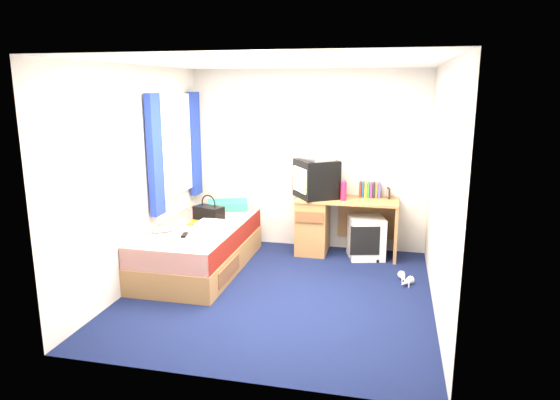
% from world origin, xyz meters
% --- Properties ---
extents(ground, '(3.40, 3.40, 0.00)m').
position_xyz_m(ground, '(0.00, 0.00, 0.00)').
color(ground, '#0C1438').
rests_on(ground, ground).
extents(room_shell, '(3.40, 3.40, 3.40)m').
position_xyz_m(room_shell, '(0.00, 0.00, 1.45)').
color(room_shell, white).
rests_on(room_shell, ground).
extents(bed, '(1.01, 2.00, 0.54)m').
position_xyz_m(bed, '(-1.10, 0.50, 0.27)').
color(bed, '#B17F49').
rests_on(bed, ground).
extents(pillow, '(0.62, 0.50, 0.12)m').
position_xyz_m(pillow, '(-1.03, 1.35, 0.60)').
color(pillow, teal).
rests_on(pillow, bed).
extents(desk, '(1.30, 0.55, 0.75)m').
position_xyz_m(desk, '(0.31, 1.44, 0.41)').
color(desk, '#B17F49').
rests_on(desk, ground).
extents(storage_cube, '(0.53, 0.53, 0.54)m').
position_xyz_m(storage_cube, '(0.84, 1.36, 0.27)').
color(storage_cube, white).
rests_on(storage_cube, ground).
extents(crt_tv, '(0.66, 0.67, 0.50)m').
position_xyz_m(crt_tv, '(0.16, 1.44, 1.00)').
color(crt_tv, black).
rests_on(crt_tv, desk).
extents(vcr, '(0.52, 0.53, 0.08)m').
position_xyz_m(vcr, '(0.17, 1.44, 1.29)').
color(vcr, silver).
rests_on(vcr, crt_tv).
extents(book_row, '(0.27, 0.13, 0.20)m').
position_xyz_m(book_row, '(0.85, 1.60, 0.85)').
color(book_row, maroon).
rests_on(book_row, desk).
extents(picture_frame, '(0.05, 0.12, 0.14)m').
position_xyz_m(picture_frame, '(1.09, 1.58, 0.82)').
color(picture_frame, black).
rests_on(picture_frame, desk).
extents(pink_water_bottle, '(0.09, 0.09, 0.23)m').
position_xyz_m(pink_water_bottle, '(0.54, 1.34, 0.87)').
color(pink_water_bottle, '#D31D49').
rests_on(pink_water_bottle, desk).
extents(aerosol_can, '(0.05, 0.05, 0.17)m').
position_xyz_m(aerosol_can, '(0.51, 1.43, 0.83)').
color(aerosol_can, white).
rests_on(aerosol_can, desk).
extents(handbag, '(0.40, 0.30, 0.33)m').
position_xyz_m(handbag, '(-1.07, 0.76, 0.64)').
color(handbag, black).
rests_on(handbag, bed).
extents(towel, '(0.33, 0.27, 0.11)m').
position_xyz_m(towel, '(-0.88, 0.34, 0.59)').
color(towel, silver).
rests_on(towel, bed).
extents(magazine, '(0.23, 0.30, 0.01)m').
position_xyz_m(magazine, '(-1.16, 0.63, 0.55)').
color(magazine, yellow).
rests_on(magazine, bed).
extents(water_bottle, '(0.20, 0.18, 0.07)m').
position_xyz_m(water_bottle, '(-1.40, 0.14, 0.58)').
color(water_bottle, silver).
rests_on(water_bottle, bed).
extents(colour_swatch_fan, '(0.22, 0.15, 0.01)m').
position_xyz_m(colour_swatch_fan, '(-1.10, -0.13, 0.55)').
color(colour_swatch_fan, yellow).
rests_on(colour_swatch_fan, bed).
extents(remote_control, '(0.08, 0.17, 0.02)m').
position_xyz_m(remote_control, '(-1.10, 0.07, 0.55)').
color(remote_control, black).
rests_on(remote_control, bed).
extents(window_assembly, '(0.11, 1.42, 1.40)m').
position_xyz_m(window_assembly, '(-1.55, 0.90, 1.42)').
color(window_assembly, silver).
rests_on(window_assembly, room_shell).
extents(white_heels, '(0.19, 0.36, 0.09)m').
position_xyz_m(white_heels, '(1.33, 0.56, 0.04)').
color(white_heels, white).
rests_on(white_heels, ground).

